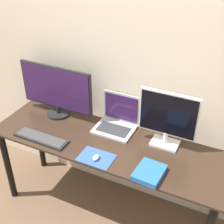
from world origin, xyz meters
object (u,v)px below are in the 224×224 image
at_px(laptop, 117,120).
at_px(book, 149,173).
at_px(monitor_right, 168,118).
at_px(mouse, 96,158).
at_px(monitor_left, 56,90).
at_px(keyboard, 41,138).

distance_m(laptop, book, 0.58).
bearing_deg(monitor_right, mouse, -135.06).
xyz_separation_m(monitor_left, keyboard, (0.07, -0.35, -0.22)).
distance_m(monitor_right, laptop, 0.45).
bearing_deg(book, monitor_left, 159.48).
bearing_deg(laptop, mouse, -85.09).
bearing_deg(book, keyboard, 179.50).
relative_size(monitor_left, mouse, 10.25).
bearing_deg(monitor_right, laptop, 173.06).
distance_m(monitor_left, monitor_right, 0.94).
bearing_deg(book, laptop, 136.09).
relative_size(laptop, mouse, 4.87).
distance_m(monitor_left, book, 1.03).
bearing_deg(monitor_right, monitor_left, 180.00).
xyz_separation_m(monitor_left, laptop, (0.53, 0.05, -0.17)).
height_order(monitor_right, keyboard, monitor_right).
height_order(monitor_right, laptop, monitor_right).
height_order(monitor_right, book, monitor_right).
height_order(monitor_left, keyboard, monitor_left).
distance_m(laptop, mouse, 0.43).
bearing_deg(keyboard, monitor_right, 21.80).
height_order(keyboard, book, book).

